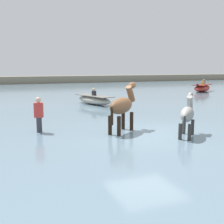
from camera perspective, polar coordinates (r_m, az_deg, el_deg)
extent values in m
plane|color=gray|center=(10.42, 6.85, -6.10)|extent=(120.00, 120.00, 0.00)
cube|color=slate|center=(19.60, -7.27, 1.49)|extent=(90.00, 90.00, 0.32)
ellipsoid|color=gray|center=(10.01, 14.92, -0.45)|extent=(1.19, 1.22, 0.51)
cylinder|color=#31312F|center=(10.59, 14.25, -3.68)|extent=(0.12, 0.12, 0.86)
cylinder|color=#31312F|center=(10.56, 15.89, -3.79)|extent=(0.12, 0.12, 0.86)
cylinder|color=#31312F|center=(9.73, 13.54, -4.77)|extent=(0.12, 0.12, 0.86)
cylinder|color=#31312F|center=(9.70, 15.32, -4.89)|extent=(0.12, 0.12, 0.86)
cylinder|color=gray|center=(10.62, 15.43, 1.80)|extent=(0.47, 0.48, 0.58)
ellipsoid|color=gray|center=(10.72, 15.57, 3.29)|extent=(0.43, 0.44, 0.22)
cylinder|color=#31312F|center=(9.47, 14.41, -2.40)|extent=(0.08, 0.08, 0.54)
ellipsoid|color=brown|center=(10.34, 1.88, 1.28)|extent=(1.48, 1.35, 0.60)
cylinder|color=black|center=(11.02, 2.26, -2.50)|extent=(0.14, 0.14, 1.02)
cylinder|color=black|center=(10.86, 3.95, -2.68)|extent=(0.14, 0.14, 1.02)
cylinder|color=black|center=(10.11, -0.41, -3.55)|extent=(0.14, 0.14, 1.02)
cylinder|color=black|center=(9.94, 1.41, -3.77)|extent=(0.14, 0.14, 1.02)
cylinder|color=brown|center=(11.00, 3.74, 3.70)|extent=(0.58, 0.53, 0.69)
ellipsoid|color=brown|center=(11.11, 4.09, 5.38)|extent=(0.53, 0.49, 0.26)
cylinder|color=black|center=(9.76, -0.02, -0.82)|extent=(0.10, 0.10, 0.64)
ellipsoid|color=#BC382D|center=(29.36, 17.73, 4.59)|extent=(3.51, 2.96, 0.66)
cube|color=maroon|center=(29.34, 17.77, 5.27)|extent=(3.37, 2.84, 0.04)
cube|color=black|center=(27.75, 16.86, 5.26)|extent=(0.19, 0.20, 0.18)
cube|color=#3356A8|center=(30.29, 18.07, 5.68)|extent=(0.32, 0.30, 0.30)
sphere|color=#A37556|center=(30.28, 18.09, 6.13)|extent=(0.18, 0.18, 0.18)
cube|color=gold|center=(29.31, 17.92, 5.59)|extent=(0.32, 0.30, 0.30)
sphere|color=#A37556|center=(29.30, 17.94, 6.06)|extent=(0.18, 0.18, 0.18)
ellipsoid|color=#B2AD9E|center=(18.44, -3.63, 2.41)|extent=(1.92, 3.38, 0.54)
cube|color=slate|center=(18.41, -3.64, 3.30)|extent=(1.84, 3.24, 0.04)
cube|color=#232328|center=(18.39, -3.66, 3.83)|extent=(0.25, 0.30, 0.30)
sphere|color=beige|center=(18.37, -3.67, 4.58)|extent=(0.18, 0.18, 0.18)
cylinder|color=#383842|center=(10.86, -14.43, -3.33)|extent=(0.20, 0.20, 0.88)
cube|color=red|center=(10.73, -14.58, 0.38)|extent=(0.36, 0.28, 0.54)
sphere|color=beige|center=(10.68, -14.66, 2.40)|extent=(0.20, 0.20, 0.20)
cube|color=gray|center=(43.60, -15.49, 6.07)|extent=(80.00, 2.40, 1.38)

